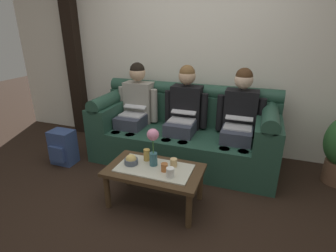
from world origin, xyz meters
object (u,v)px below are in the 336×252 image
Objects in this scene: cup_far_left at (147,155)px; person_left at (136,106)px; person_middle at (184,112)px; flower_vase at (153,143)px; snack_bowl at (131,160)px; cup_near_right at (170,172)px; coffee_table at (154,173)px; backpack_left at (63,148)px; cup_far_center at (174,162)px; person_right at (239,118)px; couch at (184,133)px; cup_near_left at (164,167)px.

person_left is at bearing 122.01° from cup_far_left.
flower_vase is at bearing -91.50° from person_middle.
snack_bowl is at bearing -66.45° from person_left.
cup_far_left is at bearing 45.87° from snack_bowl.
person_left reaches higher than flower_vase.
flower_vase is (0.65, -0.94, -0.02)m from person_left.
coffee_table is at bearing 152.85° from cup_near_right.
person_left is 14.00× the size of cup_near_right.
backpack_left is (-1.61, 0.46, -0.23)m from cup_near_right.
person_middle is 3.24× the size of flower_vase.
person_left is 15.43× the size of cup_far_center.
cup_far_center is 0.67× the size of cup_far_left.
cup_far_center is 1.61m from backpack_left.
person_middle is 0.67m from person_right.
person_left is 1.34m from person_right.
couch is 26.10× the size of cup_near_right.
coffee_table is at bearing 2.27° from snack_bowl.
cup_near_right is at bearing -79.76° from couch.
coffee_table is 11.51× the size of cup_far_center.
person_right reaches higher than flower_vase.
couch is 5.18× the size of backpack_left.
snack_bowl is 0.30× the size of backpack_left.
person_middle reaches higher than cup_near_left.
couch is at bearing 76.52° from snack_bowl.
person_right is 10.26× the size of cup_far_left.
person_middle is 1.34× the size of coffee_table.
coffee_table is at bearing -59.56° from flower_vase.
couch is 0.73m from person_left.
coffee_table is (-0.00, -0.99, -0.03)m from couch.
snack_bowl is at bearing 177.05° from cup_near_left.
flower_vase is 3.17× the size of cup_far_left.
cup_far_left is at bearing 175.99° from cup_far_center.
cup_near_right is (0.20, -0.10, 0.11)m from coffee_table.
cup_near_right reaches higher than cup_far_center.
cup_near_right is (0.08, -0.07, 0.00)m from cup_near_left.
backpack_left is at bearing 167.14° from flower_vase.
cup_near_left is 0.11m from cup_near_right.
cup_far_center is (0.16, -0.90, 0.07)m from couch.
person_right reaches higher than cup_far_left.
person_middle is 15.43× the size of cup_far_center.
person_left is 1.14m from flower_vase.
backpack_left is at bearing -139.75° from person_left.
flower_vase is at bearing 120.44° from coffee_table.
cup_near_right is 0.38m from cup_far_left.
flower_vase is (-0.02, -0.94, 0.26)m from couch.
snack_bowl reaches higher than cup_near_right.
person_right is at bearing 0.00° from person_middle.
cup_far_left reaches higher than cup_near_right.
snack_bowl is 1.68× the size of cup_far_center.
couch is 0.92m from cup_far_center.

